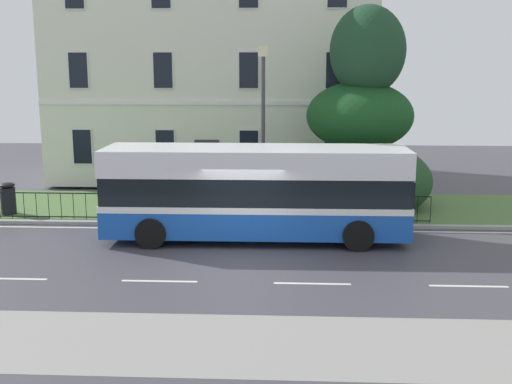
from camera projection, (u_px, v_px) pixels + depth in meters
The scene contains 7 objects.
ground_plane at pixel (243, 252), 19.25m from camera, with size 60.00×56.00×0.18m.
georgian_townhouse at pixel (216, 48), 31.33m from camera, with size 15.36×8.19×12.53m.
iron_verge_railing at pixel (186, 207), 22.52m from camera, with size 17.27×0.04×0.97m.
evergreen_tree at pixel (363, 140), 24.85m from camera, with size 5.41×5.41×8.27m.
single_decker_bus at pixel (256, 191), 20.30m from camera, with size 9.71×2.74×3.00m.
street_lamp_post at pixel (263, 120), 22.69m from camera, with size 0.36×0.24×6.11m.
litter_bin at pixel (8, 198), 23.51m from camera, with size 0.56×0.56×1.19m.
Camera 1 is at (1.30, -17.45, 5.52)m, focal length 44.37 mm.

